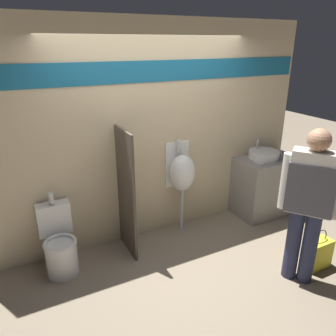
% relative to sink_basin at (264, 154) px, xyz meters
% --- Properties ---
extents(ground_plane, '(16.00, 16.00, 0.00)m').
position_rel_sink_basin_xyz_m(ground_plane, '(-1.65, -0.35, -0.91)').
color(ground_plane, gray).
extents(display_wall, '(4.40, 0.07, 2.70)m').
position_rel_sink_basin_xyz_m(display_wall, '(-1.65, 0.25, 0.45)').
color(display_wall, beige).
rests_on(display_wall, ground_plane).
extents(sink_counter, '(0.91, 0.55, 0.86)m').
position_rel_sink_basin_xyz_m(sink_counter, '(0.05, -0.06, -0.48)').
color(sink_counter, gray).
rests_on(sink_counter, ground_plane).
extents(sink_basin, '(0.44, 0.44, 0.25)m').
position_rel_sink_basin_xyz_m(sink_basin, '(0.00, 0.00, 0.00)').
color(sink_basin, white).
rests_on(sink_basin, sink_counter).
extents(cell_phone, '(0.07, 0.14, 0.01)m').
position_rel_sink_basin_xyz_m(cell_phone, '(-0.22, -0.17, -0.05)').
color(cell_phone, '#B7B7BC').
rests_on(cell_phone, sink_counter).
extents(divider_near_counter, '(0.03, 0.53, 1.54)m').
position_rel_sink_basin_xyz_m(divider_near_counter, '(-2.13, -0.04, -0.14)').
color(divider_near_counter, '#4C4238').
rests_on(divider_near_counter, ground_plane).
extents(urinal_near_counter, '(0.36, 0.32, 1.25)m').
position_rel_sink_basin_xyz_m(urinal_near_counter, '(-1.31, 0.07, -0.07)').
color(urinal_near_counter, silver).
rests_on(urinal_near_counter, ground_plane).
extents(toilet, '(0.36, 0.52, 0.90)m').
position_rel_sink_basin_xyz_m(toilet, '(-2.94, -0.05, -0.59)').
color(toilet, white).
rests_on(toilet, ground_plane).
extents(person_in_vest, '(0.43, 0.49, 1.68)m').
position_rel_sink_basin_xyz_m(person_in_vest, '(-0.68, -1.38, 0.07)').
color(person_in_vest, '#282D4C').
rests_on(person_in_vest, ground_plane).
extents(shopping_bag, '(0.32, 0.17, 0.48)m').
position_rel_sink_basin_xyz_m(shopping_bag, '(-0.34, -1.34, -0.73)').
color(shopping_bag, yellow).
rests_on(shopping_bag, ground_plane).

